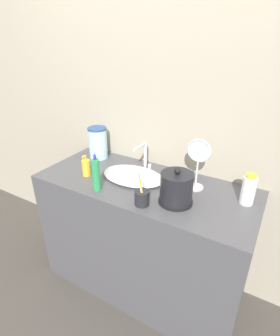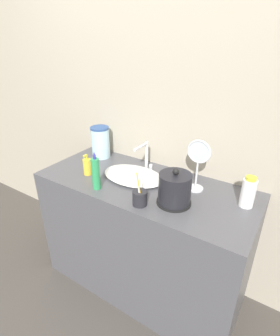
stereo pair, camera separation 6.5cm
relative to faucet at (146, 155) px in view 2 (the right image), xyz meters
name	(u,v)px [view 2 (the right image)]	position (x,y,z in m)	size (l,w,h in m)	color
ground_plane	(120,310)	(0.09, -0.46, -1.00)	(12.00, 12.00, 0.00)	#47423D
wall_back	(170,108)	(0.09, 0.15, 0.30)	(6.00, 0.04, 2.60)	#ADA38E
vanity_counter	(143,237)	(0.09, -0.16, -0.56)	(1.40, 0.60, 0.88)	#4C4C51
sink_basin	(133,175)	(0.00, -0.14, -0.10)	(0.42, 0.28, 0.04)	white
faucet	(146,155)	(0.00, 0.00, 0.00)	(0.06, 0.16, 0.20)	silver
electric_kettle	(175,190)	(0.35, -0.26, -0.03)	(0.19, 0.19, 0.22)	black
toothbrush_cup	(140,198)	(0.20, -0.38, -0.07)	(0.08, 0.08, 0.20)	#232328
lotion_bottle	(87,167)	(-0.29, -0.26, -0.06)	(0.05, 0.05, 0.15)	gold
shampoo_bottle	(248,192)	(0.69, -0.07, -0.03)	(0.08, 0.08, 0.18)	white
mouthwash_bottle	(96,173)	(-0.12, -0.37, -0.01)	(0.05, 0.05, 0.24)	#2D9956
vanity_mirror	(198,162)	(0.39, -0.05, 0.07)	(0.14, 0.10, 0.32)	silver
water_pitcher	(101,142)	(-0.41, 0.01, 0.00)	(0.14, 0.14, 0.24)	#B2DBEA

